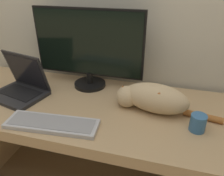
{
  "coord_description": "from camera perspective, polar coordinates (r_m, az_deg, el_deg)",
  "views": [
    {
      "loc": [
        0.43,
        -0.62,
        1.4
      ],
      "look_at": [
        0.18,
        0.29,
        0.9
      ],
      "focal_mm": 35.0,
      "sensor_mm": 36.0,
      "label": 1
    }
  ],
  "objects": [
    {
      "name": "desk",
      "position": [
        1.3,
        -7.29,
        -9.53
      ],
      "size": [
        1.65,
        0.65,
        0.76
      ],
      "color": "tan",
      "rests_on": "ground_plane"
    },
    {
      "name": "monitor",
      "position": [
        1.31,
        -6.22,
        10.4
      ],
      "size": [
        0.66,
        0.2,
        0.47
      ],
      "color": "black",
      "rests_on": "desk"
    },
    {
      "name": "laptop",
      "position": [
        1.37,
        -22.72,
        0.2
      ],
      "size": [
        0.34,
        0.29,
        0.24
      ],
      "rotation": [
        0.0,
        0.0,
        -0.24
      ],
      "color": "#232326",
      "rests_on": "desk"
    },
    {
      "name": "external_keyboard",
      "position": [
        1.07,
        -15.4,
        -8.97
      ],
      "size": [
        0.45,
        0.17,
        0.02
      ],
      "rotation": [
        0.0,
        0.0,
        0.08
      ],
      "color": "#BCBCC1",
      "rests_on": "desk"
    },
    {
      "name": "cat",
      "position": [
        1.13,
        10.49,
        -2.45
      ],
      "size": [
        0.53,
        0.21,
        0.15
      ],
      "rotation": [
        0.0,
        0.0,
        -0.18
      ],
      "color": "#D1B284",
      "rests_on": "desk"
    },
    {
      "name": "coffee_mug",
      "position": [
        1.06,
        21.52,
        -8.47
      ],
      "size": [
        0.07,
        0.07,
        0.08
      ],
      "color": "teal",
      "rests_on": "desk"
    }
  ]
}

